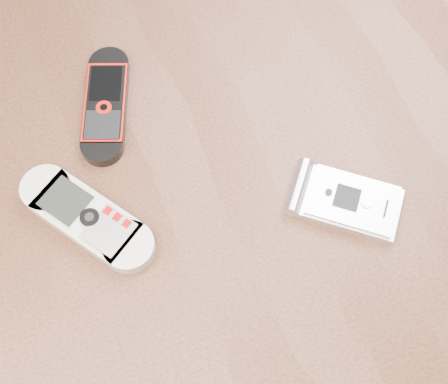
{
  "coord_description": "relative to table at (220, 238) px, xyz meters",
  "views": [
    {
      "loc": [
        -0.09,
        -0.22,
        1.28
      ],
      "look_at": [
        0.01,
        0.0,
        0.76
      ],
      "focal_mm": 50.0,
      "sensor_mm": 36.0,
      "label": 1
    }
  ],
  "objects": [
    {
      "name": "nokia_white",
      "position": [
        -0.12,
        0.03,
        0.11
      ],
      "size": [
        0.12,
        0.15,
        0.02
      ],
      "primitive_type": "cube",
      "rotation": [
        0.0,
        0.0,
        0.55
      ],
      "color": "beige",
      "rests_on": "table"
    },
    {
      "name": "motorola_razr",
      "position": [
        0.11,
        -0.05,
        0.11
      ],
      "size": [
        0.12,
        0.11,
        0.02
      ],
      "primitive_type": "cube",
      "rotation": [
        0.0,
        0.0,
        0.84
      ],
      "color": "silver",
      "rests_on": "table"
    },
    {
      "name": "nokia_black_red",
      "position": [
        -0.06,
        0.14,
        0.11
      ],
      "size": [
        0.09,
        0.14,
        0.01
      ],
      "primitive_type": "cube",
      "rotation": [
        0.0,
        0.0,
        -0.41
      ],
      "color": "black",
      "rests_on": "table"
    },
    {
      "name": "table",
      "position": [
        0.0,
        0.0,
        0.0
      ],
      "size": [
        1.2,
        0.8,
        0.75
      ],
      "color": "black",
      "rests_on": "ground"
    },
    {
      "name": "ground",
      "position": [
        0.0,
        0.0,
        -0.64
      ],
      "size": [
        4.0,
        4.0,
        0.0
      ],
      "primitive_type": "plane",
      "color": "#472B19",
      "rests_on": "ground"
    }
  ]
}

